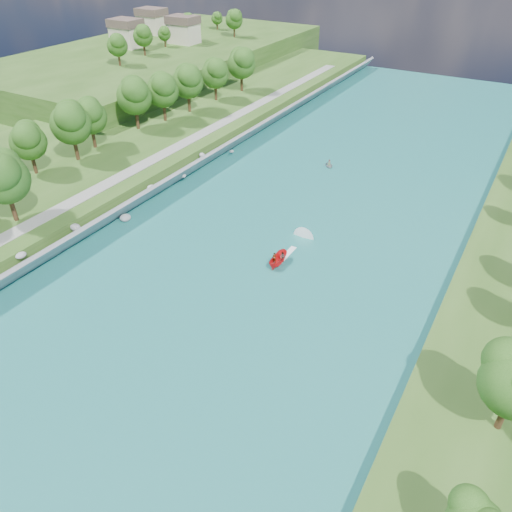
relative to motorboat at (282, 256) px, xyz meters
The scene contains 11 objects.
ground 17.13m from the motorboat, 103.00° to the right, with size 260.00×260.00×0.00m, color #2D5119.
river_water 5.16m from the motorboat, 139.11° to the left, with size 55.00×240.00×0.10m, color #1A645E.
berm_west 53.96m from the motorboat, behind, with size 45.00×240.00×3.50m, color #2D5119.
ridge_west 116.64m from the motorboat, 137.79° to the left, with size 60.00×120.00×9.00m, color #2D5119.
riprap_bank 29.83m from the motorboat, behind, with size 3.78×236.00×4.29m.
riverside_path 36.60m from the motorboat, behind, with size 3.00×200.00×0.10m, color gray.
ridge_houses 125.13m from the motorboat, 137.99° to the left, with size 29.50×29.50×8.40m.
trees_west 47.34m from the motorboat, behind, with size 19.69×153.14×13.88m.
trees_ridge 113.84m from the motorboat, 134.83° to the left, with size 18.68×65.36×10.63m.
motorboat is the anchor object (origin of this frame).
raft 36.58m from the motorboat, 102.02° to the left, with size 3.17×3.33×1.53m.
Camera 1 is at (31.94, -39.35, 43.04)m, focal length 35.00 mm.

